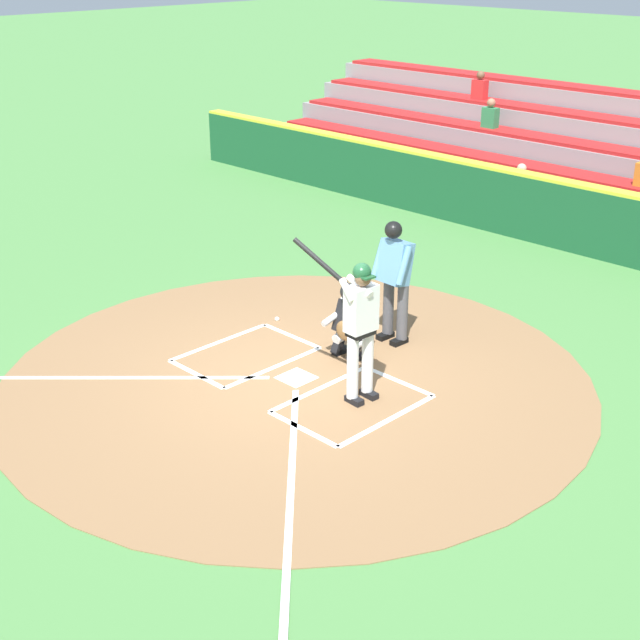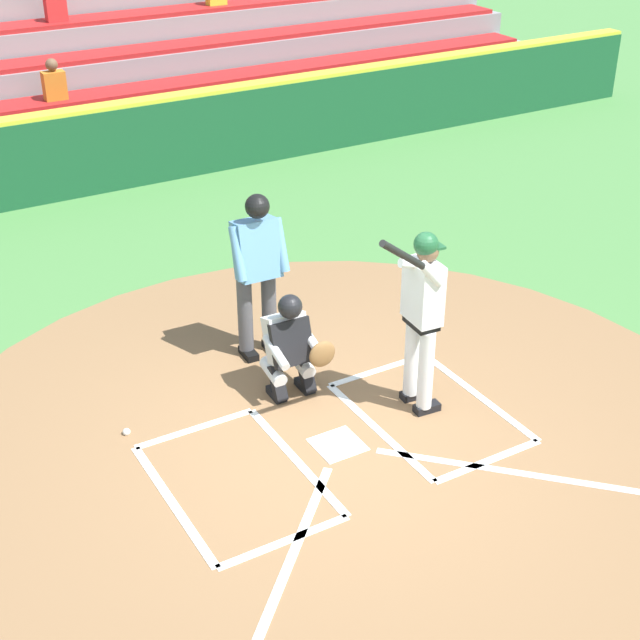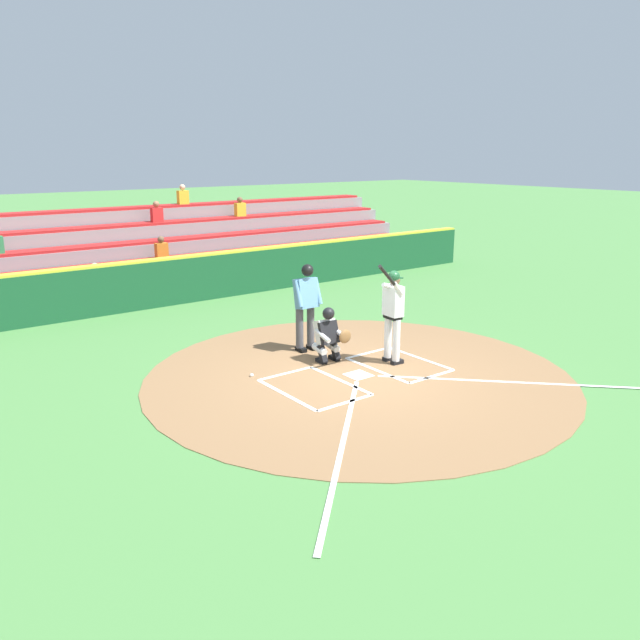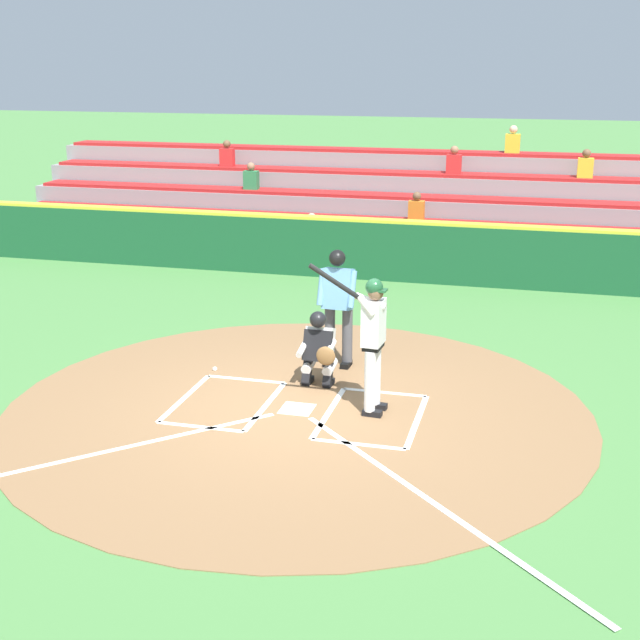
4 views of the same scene
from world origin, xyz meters
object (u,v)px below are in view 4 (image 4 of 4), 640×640
catcher (319,347)px  plate_umpire (338,300)px  batter (372,336)px  baseball (215,369)px

catcher → plate_umpire: size_ratio=0.61×
catcher → plate_umpire: plate_umpire is taller
batter → catcher: (0.95, -0.83, -0.51)m
plate_umpire → catcher: bearing=84.9°
batter → plate_umpire: bearing=-62.7°
plate_umpire → batter: bearing=117.3°
baseball → batter: bearing=159.4°
batter → plate_umpire: size_ratio=1.14×
batter → baseball: batter is taller
batter → catcher: 1.36m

